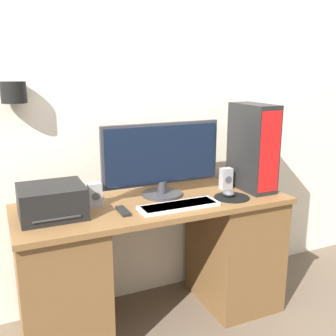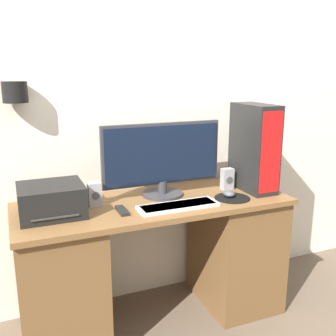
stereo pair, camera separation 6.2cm
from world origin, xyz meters
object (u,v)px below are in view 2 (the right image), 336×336
Objects in this scene: computer_tower at (254,148)px; monitor at (162,158)px; printer at (51,200)px; speaker_left at (95,194)px; speaker_right at (227,179)px; mouse at (229,194)px; remote_control at (122,211)px; keyboard at (178,206)px.

monitor is at bearing 169.58° from computer_tower.
printer is 0.24m from speaker_left.
computer_tower is 3.98× the size of speaker_right.
remote_control is at bearing 179.65° from mouse.
computer_tower is (0.22, 0.08, 0.24)m from mouse.
remote_control is (0.34, -0.10, -0.07)m from printer.
computer_tower is 0.98m from speaker_left.
monitor is at bearing 89.67° from keyboard.
mouse is 0.59× the size of speaker_right.
speaker_left is 0.81m from speaker_right.
keyboard is 0.84× the size of computer_tower.
monitor is 0.56m from computer_tower.
monitor is 0.32m from keyboard.
keyboard is at bearing -9.55° from remote_control.
mouse is (0.34, -0.18, -0.20)m from monitor.
keyboard is 0.30m from remote_control.
computer_tower reaches higher than speaker_left.
printer is 2.43× the size of speaker_left.
monitor is 0.44m from speaker_right.
mouse is at bearing -116.77° from speaker_right.
printer is 2.33× the size of remote_control.
speaker_right is at bearing -0.68° from speaker_left.
speaker_left is at bearing -175.42° from monitor.
keyboard is 3.21× the size of remote_control.
speaker_right is at bearing 11.13° from remote_control.
computer_tower reaches higher than remote_control.
computer_tower is 1.64× the size of printer.
speaker_right is (0.41, -0.04, -0.16)m from monitor.
printer is (-0.97, 0.10, 0.06)m from mouse.
speaker_right is (1.04, 0.04, -0.01)m from printer.
keyboard is 0.34m from mouse.
keyboard is 3.35× the size of speaker_right.
keyboard is at bearing -90.33° from monitor.
monitor reaches higher than remote_control.
keyboard is (-0.00, -0.23, -0.22)m from monitor.
monitor reaches higher than mouse.
keyboard reaches higher than remote_control.
mouse is at bearing -5.87° from printer.
monitor is 1.62× the size of keyboard.
mouse is 0.17m from speaker_right.
computer_tower reaches higher than speaker_right.
printer reaches higher than mouse.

